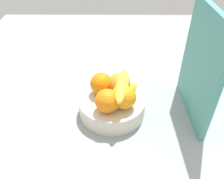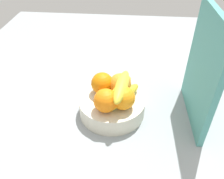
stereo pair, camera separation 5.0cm
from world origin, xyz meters
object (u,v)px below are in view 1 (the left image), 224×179
orange_front_left (101,84)px  orange_center (124,97)px  orange_front_right (107,101)px  orange_back_left (119,84)px  fruit_bowl (112,106)px  banana_bunch (121,91)px  cutting_board (200,67)px

orange_front_left → orange_center: (6.69, 7.46, 0.00)cm
orange_front_left → orange_front_right: (8.39, 2.03, 0.00)cm
orange_back_left → fruit_bowl: bearing=-36.9°
fruit_bowl → orange_back_left: (-3.24, 2.43, 6.80)cm
orange_front_left → orange_center: size_ratio=1.00×
orange_front_left → banana_bunch: banana_bunch is taller
fruit_bowl → orange_back_left: orange_back_left is taller
orange_front_right → orange_center: same height
fruit_bowl → orange_back_left: size_ratio=2.96×
orange_front_right → banana_bunch: 6.36cm
orange_front_left → orange_back_left: same height
fruit_bowl → cutting_board: cutting_board is taller
orange_center → banana_bunch: bearing=-162.9°
fruit_bowl → cutting_board: (-1.45, 27.18, 14.97)cm
orange_front_left → orange_front_right: bearing=13.6°
orange_front_right → orange_center: (-1.71, 5.43, 0.00)cm
orange_front_right → cutting_board: 30.66cm
orange_center → orange_back_left: same height
orange_center → orange_back_left: size_ratio=1.00×
orange_back_left → cutting_board: cutting_board is taller
cutting_board → orange_center: bearing=-78.9°
fruit_bowl → orange_front_right: (5.37, -1.58, 6.80)cm
cutting_board → orange_front_left: bearing=-94.2°
orange_back_left → orange_center: bearing=11.7°
cutting_board → fruit_bowl: bearing=-88.2°
fruit_bowl → orange_front_right: 8.80cm
fruit_bowl → orange_center: size_ratio=2.96×
fruit_bowl → banana_bunch: banana_bunch is taller
orange_center → orange_back_left: 7.04cm
fruit_bowl → orange_front_left: 8.27cm
fruit_bowl → orange_center: (3.66, 3.86, 6.80)cm
orange_front_left → cutting_board: 31.89cm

